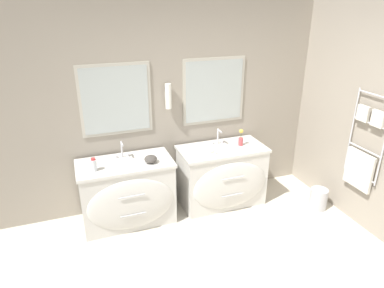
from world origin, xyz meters
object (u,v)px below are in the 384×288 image
Objects in this scene: amenity_bowl at (151,159)px; waste_bin at (318,198)px; vanity_left at (128,193)px; vanity_right at (223,176)px; toiletry_bottle at (94,165)px; flower_vase at (241,138)px.

waste_bin is (2.10, -0.48, -0.69)m from amenity_bowl.
vanity_left and vanity_right have the same top height.
toiletry_bottle reaches higher than waste_bin.
flower_vase reaches higher than vanity_left.
flower_vase reaches higher than vanity_right.
flower_vase is at bearing 2.80° from toiletry_bottle.
vanity_right is 3.97× the size of waste_bin.
amenity_bowl is 1.23m from flower_vase.
toiletry_bottle is 1.86m from flower_vase.
toiletry_bottle reaches higher than vanity_right.
toiletry_bottle is at bearing -177.93° from vanity_right.
amenity_bowl is (-0.96, -0.07, 0.44)m from vanity_right.
vanity_left reaches higher than waste_bin.
vanity_left is at bearing -178.74° from flower_vase.
amenity_bowl reaches higher than vanity_left.
flower_vase reaches higher than toiletry_bottle.
waste_bin is (0.88, -0.59, -0.74)m from flower_vase.
flower_vase reaches higher than amenity_bowl.
flower_vase is (1.86, 0.09, 0.02)m from toiletry_bottle.
amenity_bowl is (0.64, -0.01, -0.03)m from toiletry_bottle.
amenity_bowl is (0.29, -0.07, 0.44)m from vanity_left.
waste_bin is at bearing -13.02° from amenity_bowl.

